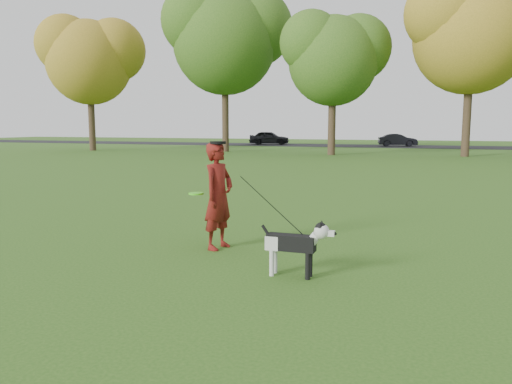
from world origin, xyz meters
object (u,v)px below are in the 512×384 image
at_px(dog, 297,242).
at_px(car_left, 269,138).
at_px(man, 218,196).
at_px(car_mid, 398,140).

relative_size(dog, car_left, 0.25).
distance_m(man, car_left, 41.24).
relative_size(dog, car_mid, 0.29).
distance_m(man, car_mid, 39.46).
height_order(man, car_mid, man).
height_order(man, dog, man).
bearing_deg(man, car_mid, 11.46).
bearing_deg(man, dog, -112.44).
distance_m(man, dog, 1.86).
height_order(dog, car_mid, car_mid).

